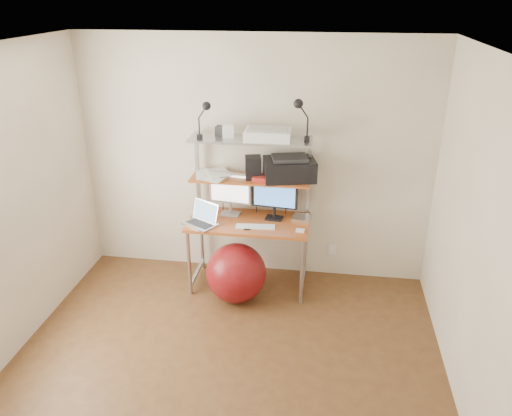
{
  "coord_description": "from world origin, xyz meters",
  "views": [
    {
      "loc": [
        0.73,
        -2.99,
        2.87
      ],
      "look_at": [
        0.12,
        1.15,
        1.02
      ],
      "focal_mm": 35.0,
      "sensor_mm": 36.0,
      "label": 1
    }
  ],
  "objects_px": {
    "monitor_black": "(275,197)",
    "printer": "(289,168)",
    "laptop": "(203,219)",
    "exercise_ball": "(236,273)",
    "monitor_silver": "(230,191)"
  },
  "relations": [
    {
      "from": "monitor_black",
      "to": "printer",
      "type": "distance_m",
      "value": 0.32
    },
    {
      "from": "laptop",
      "to": "exercise_ball",
      "type": "xyz_separation_m",
      "value": [
        0.35,
        -0.15,
        -0.49
      ]
    },
    {
      "from": "printer",
      "to": "exercise_ball",
      "type": "height_order",
      "value": "printer"
    },
    {
      "from": "printer",
      "to": "exercise_ball",
      "type": "distance_m",
      "value": 1.15
    },
    {
      "from": "monitor_black",
      "to": "exercise_ball",
      "type": "xyz_separation_m",
      "value": [
        -0.33,
        -0.38,
        -0.67
      ]
    },
    {
      "from": "monitor_silver",
      "to": "laptop",
      "type": "xyz_separation_m",
      "value": [
        -0.23,
        -0.26,
        -0.21
      ]
    },
    {
      "from": "monitor_black",
      "to": "laptop",
      "type": "distance_m",
      "value": 0.74
    },
    {
      "from": "monitor_silver",
      "to": "monitor_black",
      "type": "height_order",
      "value": "monitor_silver"
    },
    {
      "from": "monitor_silver",
      "to": "monitor_black",
      "type": "distance_m",
      "value": 0.46
    },
    {
      "from": "laptop",
      "to": "printer",
      "type": "distance_m",
      "value": 0.98
    },
    {
      "from": "printer",
      "to": "monitor_black",
      "type": "bearing_deg",
      "value": -175.76
    },
    {
      "from": "printer",
      "to": "exercise_ball",
      "type": "relative_size",
      "value": 0.94
    },
    {
      "from": "monitor_black",
      "to": "laptop",
      "type": "relative_size",
      "value": 1.16
    },
    {
      "from": "laptop",
      "to": "exercise_ball",
      "type": "bearing_deg",
      "value": 7.4
    },
    {
      "from": "monitor_silver",
      "to": "monitor_black",
      "type": "xyz_separation_m",
      "value": [
        0.46,
        -0.03,
        -0.03
      ]
    }
  ]
}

